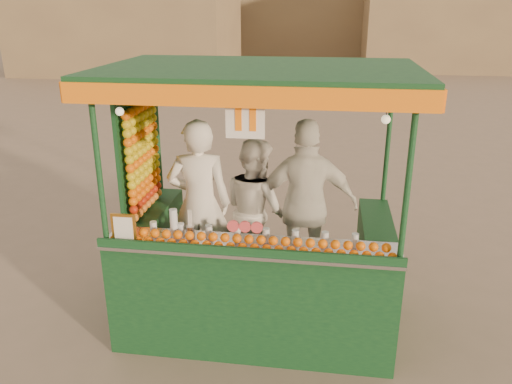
# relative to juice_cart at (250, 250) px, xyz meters

# --- Properties ---
(ground) EXTENTS (90.00, 90.00, 0.00)m
(ground) POSITION_rel_juice_cart_xyz_m (-0.13, 0.32, -0.86)
(ground) COLOR #736252
(ground) RESTS_ON ground
(building_left) EXTENTS (10.00, 6.00, 6.00)m
(building_left) POSITION_rel_juice_cart_xyz_m (-9.13, 20.32, 2.14)
(building_left) COLOR olive
(building_left) RESTS_ON ground
(building_right) EXTENTS (9.00, 6.00, 5.00)m
(building_right) POSITION_rel_juice_cart_xyz_m (6.87, 24.32, 1.64)
(building_right) COLOR olive
(building_right) RESTS_ON ground
(juice_cart) EXTENTS (2.93, 1.90, 2.66)m
(juice_cart) POSITION_rel_juice_cart_xyz_m (0.00, 0.00, 0.00)
(juice_cart) COLOR #0E341C
(juice_cart) RESTS_ON ground
(vendor_left) EXTENTS (0.71, 0.52, 1.81)m
(vendor_left) POSITION_rel_juice_cart_xyz_m (-0.58, 0.27, 0.36)
(vendor_left) COLOR white
(vendor_left) RESTS_ON ground
(vendor_middle) EXTENTS (0.96, 0.98, 1.59)m
(vendor_middle) POSITION_rel_juice_cart_xyz_m (-0.02, 0.47, 0.24)
(vendor_middle) COLOR silver
(vendor_middle) RESTS_ON ground
(vendor_right) EXTENTS (1.12, 0.59, 1.82)m
(vendor_right) POSITION_rel_juice_cart_xyz_m (0.53, 0.38, 0.36)
(vendor_right) COLOR silver
(vendor_right) RESTS_ON ground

